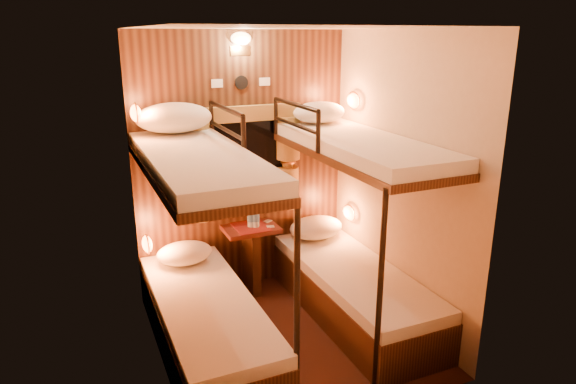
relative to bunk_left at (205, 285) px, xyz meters
name	(u,v)px	position (x,y,z in m)	size (l,w,h in m)	color
floor	(288,336)	(0.65, -0.07, -0.56)	(2.10, 2.10, 0.00)	black
ceiling	(287,28)	(0.65, -0.07, 1.84)	(2.10, 2.10, 0.00)	silver
wall_back	(242,164)	(0.65, 0.98, 0.64)	(2.40, 2.40, 0.00)	#C6B293
wall_front	(361,247)	(0.65, -1.12, 0.64)	(2.40, 2.40, 0.00)	#C6B293
wall_left	(152,214)	(-0.35, -0.07, 0.64)	(2.40, 2.40, 0.00)	#C6B293
wall_right	(399,181)	(1.65, -0.07, 0.64)	(2.40, 2.40, 0.00)	#C6B293
back_panel	(243,165)	(0.65, 0.97, 0.64)	(2.00, 0.03, 2.40)	black
bunk_left	(205,285)	(0.00, 0.00, 0.00)	(0.72, 1.90, 1.82)	black
bunk_right	(354,256)	(1.30, 0.00, 0.00)	(0.72, 1.90, 1.82)	black
window	(244,168)	(0.65, 0.94, 0.62)	(1.00, 0.12, 0.79)	black
curtains	(245,160)	(0.65, 0.90, 0.71)	(1.10, 0.22, 1.00)	olive
back_fixtures	(241,48)	(0.65, 0.93, 1.69)	(0.54, 0.09, 0.48)	black
reading_lamps	(255,169)	(0.65, 0.63, 0.68)	(2.00, 0.20, 1.25)	orange
table	(251,250)	(0.65, 0.78, -0.14)	(0.50, 0.34, 0.66)	#5E2115
bottle_left	(251,216)	(0.65, 0.78, 0.19)	(0.07, 0.07, 0.24)	#99BFE5
bottle_right	(255,216)	(0.69, 0.76, 0.20)	(0.07, 0.07, 0.25)	#99BFE5
sachet_a	(270,227)	(0.82, 0.71, 0.09)	(0.07, 0.05, 0.01)	silver
sachet_b	(268,221)	(0.85, 0.86, 0.09)	(0.07, 0.06, 0.01)	silver
pillow_lower_left	(185,253)	(0.00, 0.67, -0.01)	(0.48, 0.34, 0.19)	white
pillow_lower_right	(316,228)	(1.30, 0.73, 0.00)	(0.54, 0.38, 0.21)	white
pillow_upper_left	(174,118)	(0.00, 0.74, 1.15)	(0.62, 0.44, 0.24)	white
pillow_upper_right	(319,112)	(1.30, 0.71, 1.12)	(0.49, 0.35, 0.19)	white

